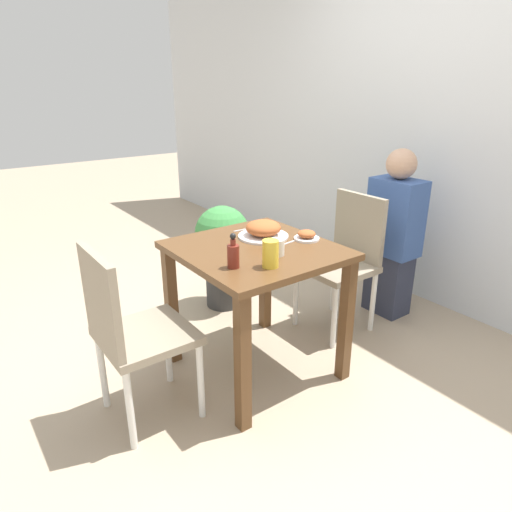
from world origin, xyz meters
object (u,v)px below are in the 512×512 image
(juice_glass, at_px, (270,254))
(food_plate, at_px, (263,230))
(chair_near, at_px, (129,328))
(sauce_bottle, at_px, (233,255))
(person_figure, at_px, (393,235))
(side_plate, at_px, (307,236))
(potted_plant_left, at_px, (223,246))
(chair_far, at_px, (345,255))
(drink_cup, at_px, (277,247))

(juice_glass, bearing_deg, food_plate, 147.10)
(chair_near, relative_size, sauce_bottle, 5.28)
(chair_near, distance_m, person_figure, 1.91)
(side_plate, height_order, potted_plant_left, side_plate)
(food_plate, height_order, sauce_bottle, sauce_bottle)
(potted_plant_left, bearing_deg, chair_far, 33.78)
(side_plate, bearing_deg, person_figure, 95.05)
(chair_far, height_order, potted_plant_left, chair_far)
(side_plate, relative_size, person_figure, 0.12)
(drink_cup, relative_size, sauce_bottle, 0.49)
(juice_glass, bearing_deg, person_figure, 101.83)
(person_figure, bearing_deg, juice_glass, -78.17)
(juice_glass, height_order, sauce_bottle, sauce_bottle)
(chair_far, relative_size, juice_glass, 6.81)
(food_plate, distance_m, drink_cup, 0.29)
(sauce_bottle, distance_m, potted_plant_left, 1.16)
(drink_cup, xyz_separation_m, juice_glass, (0.10, -0.12, 0.02))
(food_plate, distance_m, person_figure, 1.08)
(chair_far, distance_m, juice_glass, 0.99)
(chair_far, bearing_deg, sauce_bottle, -77.27)
(chair_far, distance_m, drink_cup, 0.84)
(chair_near, bearing_deg, person_figure, -89.87)
(side_plate, bearing_deg, food_plate, -136.15)
(drink_cup, xyz_separation_m, potted_plant_left, (-0.95, 0.27, -0.33))
(sauce_bottle, bearing_deg, food_plate, 125.31)
(side_plate, height_order, person_figure, person_figure)
(food_plate, relative_size, side_plate, 2.00)
(food_plate, xyz_separation_m, potted_plant_left, (-0.69, 0.16, -0.33))
(side_plate, bearing_deg, potted_plant_left, -179.44)
(chair_far, distance_m, person_figure, 0.42)
(drink_cup, bearing_deg, juice_glass, -50.01)
(food_plate, bearing_deg, juice_glass, -32.90)
(sauce_bottle, bearing_deg, person_figure, 96.93)
(food_plate, relative_size, drink_cup, 3.38)
(chair_near, relative_size, drink_cup, 10.78)
(food_plate, bearing_deg, person_figure, 84.75)
(juice_glass, relative_size, sauce_bottle, 0.78)
(chair_far, xyz_separation_m, potted_plant_left, (-0.73, -0.49, -0.05))
(food_plate, bearing_deg, drink_cup, -23.34)
(chair_near, distance_m, drink_cup, 0.81)
(food_plate, bearing_deg, sauce_bottle, -54.69)
(juice_glass, xyz_separation_m, potted_plant_left, (-1.06, 0.40, -0.35))
(chair_near, height_order, chair_far, same)
(chair_far, xyz_separation_m, person_figure, (0.06, 0.41, 0.07))
(chair_near, relative_size, chair_far, 1.00)
(chair_near, xyz_separation_m, drink_cup, (0.16, 0.74, 0.28))
(sauce_bottle, distance_m, person_figure, 1.47)
(drink_cup, xyz_separation_m, person_figure, (-0.17, 1.17, -0.21))
(chair_far, xyz_separation_m, food_plate, (-0.04, -0.65, 0.29))
(food_plate, xyz_separation_m, sauce_bottle, (0.27, -0.38, 0.02))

